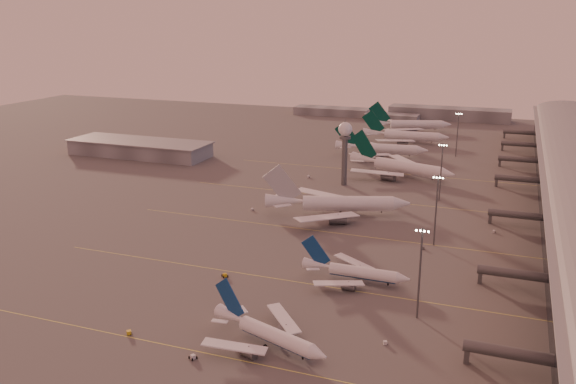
% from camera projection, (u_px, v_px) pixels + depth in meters
% --- Properties ---
extents(ground, '(700.00, 700.00, 0.00)m').
position_uv_depth(ground, '(218.00, 285.00, 179.01)').
color(ground, '#575555').
rests_on(ground, ground).
extents(taxiway_markings, '(180.00, 185.25, 0.02)m').
position_uv_depth(taxiway_markings, '(363.00, 235.00, 219.30)').
color(taxiway_markings, '#F1EC55').
rests_on(taxiway_markings, ground).
extents(hangar, '(82.00, 27.00, 8.50)m').
position_uv_depth(hangar, '(140.00, 148.00, 344.17)').
color(hangar, slate).
rests_on(hangar, ground).
extents(radar_tower, '(6.40, 6.40, 31.10)m').
position_uv_depth(radar_tower, '(345.00, 141.00, 279.49)').
color(radar_tower, '#55585C').
rests_on(radar_tower, ground).
extents(mast_a, '(3.60, 0.56, 25.00)m').
position_uv_depth(mast_a, '(420.00, 269.00, 155.67)').
color(mast_a, '#55585C').
rests_on(mast_a, ground).
extents(mast_b, '(3.60, 0.56, 25.00)m').
position_uv_depth(mast_b, '(436.00, 207.00, 206.17)').
color(mast_b, '#55585C').
rests_on(mast_b, ground).
extents(mast_c, '(3.60, 0.56, 25.00)m').
position_uv_depth(mast_c, '(441.00, 169.00, 257.34)').
color(mast_c, '#55585C').
rests_on(mast_c, ground).
extents(mast_d, '(3.60, 0.56, 25.00)m').
position_uv_depth(mast_d, '(457.00, 132.00, 339.00)').
color(mast_d, '#55585C').
rests_on(mast_d, ground).
extents(distant_horizon, '(165.00, 37.50, 9.00)m').
position_uv_depth(distant_horizon, '(412.00, 113.00, 469.61)').
color(distant_horizon, slate).
rests_on(distant_horizon, ground).
extents(narrowbody_near, '(33.51, 26.28, 13.63)m').
position_uv_depth(narrowbody_near, '(269.00, 336.00, 145.02)').
color(narrowbody_near, white).
rests_on(narrowbody_near, ground).
extents(narrowbody_mid, '(33.26, 26.58, 13.01)m').
position_uv_depth(narrowbody_mid, '(355.00, 274.00, 180.32)').
color(narrowbody_mid, white).
rests_on(narrowbody_mid, ground).
extents(widebody_white, '(55.98, 44.12, 20.47)m').
position_uv_depth(widebody_white, '(338.00, 206.00, 240.98)').
color(widebody_white, white).
rests_on(widebody_white, ground).
extents(greentail_a, '(55.23, 43.89, 20.79)m').
position_uv_depth(greentail_a, '(401.00, 169.00, 299.35)').
color(greentail_a, white).
rests_on(greentail_a, ground).
extents(greentail_b, '(52.51, 42.22, 19.09)m').
position_uv_depth(greentail_b, '(381.00, 151.00, 341.94)').
color(greentail_b, white).
rests_on(greentail_b, ground).
extents(greentail_c, '(54.00, 43.51, 19.60)m').
position_uv_depth(greentail_c, '(405.00, 137.00, 378.69)').
color(greentail_c, white).
rests_on(greentail_c, ground).
extents(greentail_d, '(54.64, 43.43, 20.54)m').
position_uv_depth(greentail_d, '(411.00, 126.00, 416.22)').
color(greentail_d, white).
rests_on(greentail_d, ground).
extents(gsv_truck_a, '(5.60, 5.38, 2.31)m').
position_uv_depth(gsv_truck_a, '(131.00, 330.00, 150.70)').
color(gsv_truck_a, gold).
rests_on(gsv_truck_a, ground).
extents(gsv_tug_near, '(3.40, 4.03, 0.99)m').
position_uv_depth(gsv_tug_near, '(193.00, 357.00, 140.03)').
color(gsv_tug_near, silver).
rests_on(gsv_tug_near, ground).
extents(gsv_catering_a, '(4.64, 3.27, 3.49)m').
position_uv_depth(gsv_catering_a, '(386.00, 338.00, 145.93)').
color(gsv_catering_a, silver).
rests_on(gsv_catering_a, ground).
extents(gsv_tug_mid, '(4.25, 4.14, 1.06)m').
position_uv_depth(gsv_tug_mid, '(225.00, 276.00, 184.04)').
color(gsv_tug_mid, gold).
rests_on(gsv_tug_mid, ground).
extents(gsv_truck_b, '(4.90, 1.90, 1.97)m').
position_uv_depth(gsv_truck_b, '(424.00, 246.00, 206.00)').
color(gsv_truck_b, '#5B5E61').
rests_on(gsv_truck_b, ground).
extents(gsv_truck_c, '(4.61, 5.01, 2.03)m').
position_uv_depth(gsv_truck_c, '(253.00, 208.00, 247.27)').
color(gsv_truck_c, silver).
rests_on(gsv_truck_c, ground).
extents(gsv_catering_b, '(4.64, 2.69, 3.58)m').
position_uv_depth(gsv_catering_b, '(495.00, 228.00, 221.52)').
color(gsv_catering_b, silver).
rests_on(gsv_catering_b, ground).
extents(gsv_truck_d, '(3.40, 6.09, 2.33)m').
position_uv_depth(gsv_truck_d, '(309.00, 175.00, 297.78)').
color(gsv_truck_d, silver).
rests_on(gsv_truck_d, ground).
extents(gsv_tug_hangar, '(3.59, 2.69, 0.91)m').
position_uv_depth(gsv_tug_hangar, '(435.00, 173.00, 304.90)').
color(gsv_tug_hangar, gold).
rests_on(gsv_tug_hangar, ground).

